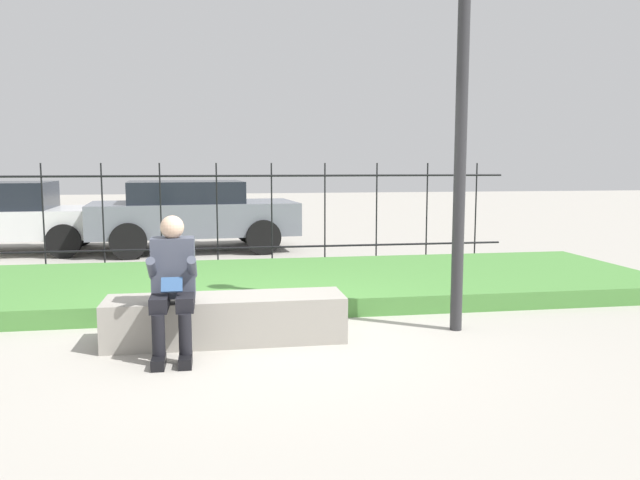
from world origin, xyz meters
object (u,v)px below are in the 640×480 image
Objects in this scene: street_lamp at (462,83)px; stone_bench at (226,321)px; car_parked_center at (192,213)px; person_seated_reader at (173,280)px.

stone_bench is at bearing -179.31° from street_lamp.
street_lamp is at bearing -71.10° from car_parked_center.
car_parked_center reaches higher than stone_bench.
stone_bench is at bearing 35.34° from person_seated_reader.
car_parked_center is at bearing 94.68° from stone_bench.
stone_bench is at bearing -90.31° from car_parked_center.
person_seated_reader reaches higher than stone_bench.
street_lamp is at bearing 7.29° from person_seated_reader.
car_parked_center reaches higher than person_seated_reader.
stone_bench is 0.56× the size of car_parked_center.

